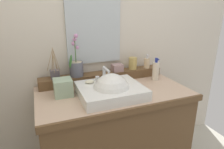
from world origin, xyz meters
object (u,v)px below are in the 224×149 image
object	(u,v)px
sink_basin	(111,92)
trinket_box	(117,68)
reed_diffuser	(55,74)
tumbler_cup	(133,63)
soap_bar	(90,82)
soap_dispenser	(147,63)
tissue_box	(63,87)
lotion_bottle	(156,71)
potted_plant	(76,66)

from	to	relation	value
sink_basin	trinket_box	distance (m)	0.37
reed_diffuser	tumbler_cup	bearing A→B (deg)	0.07
soap_bar	soap_dispenser	size ratio (longest dim) A/B	0.54
tissue_box	tumbler_cup	bearing A→B (deg)	15.66
soap_bar	soap_dispenser	distance (m)	0.63
lotion_bottle	reed_diffuser	bearing A→B (deg)	170.06
trinket_box	soap_dispenser	bearing A→B (deg)	-4.56
sink_basin	potted_plant	bearing A→B (deg)	119.64
potted_plant	reed_diffuser	bearing A→B (deg)	178.33
soap_bar	potted_plant	distance (m)	0.22
soap_dispenser	reed_diffuser	size ratio (longest dim) A/B	0.52
sink_basin	potted_plant	xyz separation A→B (m)	(-0.18, 0.32, 0.12)
sink_basin	soap_bar	world-z (taller)	sink_basin
soap_bar	sink_basin	bearing A→B (deg)	-43.60
soap_dispenser	soap_bar	bearing A→B (deg)	-162.59
soap_dispenser	lotion_bottle	size ratio (longest dim) A/B	0.65
potted_plant	soap_bar	bearing A→B (deg)	-74.26
lotion_bottle	tissue_box	distance (m)	0.81
potted_plant	soap_dispenser	world-z (taller)	potted_plant
tissue_box	reed_diffuser	bearing A→B (deg)	100.78
sink_basin	trinket_box	size ratio (longest dim) A/B	4.90
tumbler_cup	potted_plant	bearing A→B (deg)	-179.35
sink_basin	tissue_box	bearing A→B (deg)	156.21
sink_basin	tumbler_cup	world-z (taller)	sink_basin
tumbler_cup	soap_bar	bearing A→B (deg)	-156.12
potted_plant	lotion_bottle	distance (m)	0.69
sink_basin	reed_diffuser	distance (m)	0.49
sink_basin	tissue_box	xyz separation A→B (m)	(-0.32, 0.14, 0.03)
soap_bar	tissue_box	bearing A→B (deg)	173.74
soap_dispenser	tissue_box	xyz separation A→B (m)	(-0.80, -0.17, -0.07)
potted_plant	reed_diffuser	size ratio (longest dim) A/B	1.39
reed_diffuser	trinket_box	bearing A→B (deg)	-0.97
trinket_box	potted_plant	bearing A→B (deg)	176.13
tumbler_cup	tissue_box	size ratio (longest dim) A/B	0.84
soap_dispenser	tumbler_cup	distance (m)	0.14
soap_bar	tumbler_cup	size ratio (longest dim) A/B	0.64
lotion_bottle	tissue_box	world-z (taller)	lotion_bottle
sink_basin	soap_bar	bearing A→B (deg)	136.40
potted_plant	soap_dispenser	size ratio (longest dim) A/B	2.69
tumbler_cup	soap_dispenser	bearing A→B (deg)	-6.90
potted_plant	trinket_box	size ratio (longest dim) A/B	3.73
lotion_bottle	sink_basin	bearing A→B (deg)	-160.22
soap_bar	tissue_box	xyz separation A→B (m)	(-0.19, 0.02, -0.02)
soap_dispenser	trinket_box	world-z (taller)	soap_dispenser
tumbler_cup	tissue_box	xyz separation A→B (m)	(-0.66, -0.18, -0.07)
lotion_bottle	tissue_box	size ratio (longest dim) A/B	1.54
soap_bar	lotion_bottle	distance (m)	0.62
soap_bar	tissue_box	world-z (taller)	tissue_box
sink_basin	soap_dispenser	world-z (taller)	soap_dispenser
lotion_bottle	tissue_box	bearing A→B (deg)	-177.47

